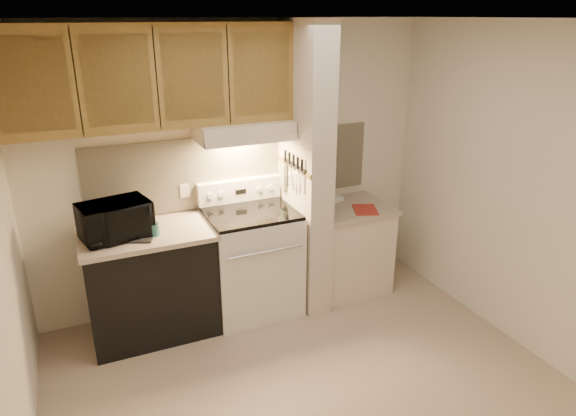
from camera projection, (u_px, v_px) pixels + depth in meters
floor at (308, 385)px, 3.72m from camera, size 3.60×3.60×0.00m
ceiling at (315, 18)px, 2.84m from camera, size 3.60×3.60×0.00m
wall_back at (236, 167)px, 4.56m from camera, size 3.60×2.50×0.02m
wall_right at (520, 190)px, 3.96m from camera, size 0.02×3.00×2.50m
backsplash at (237, 169)px, 4.56m from camera, size 2.60×0.02×0.63m
range_body at (252, 263)px, 4.55m from camera, size 0.76×0.65×0.92m
oven_window at (265, 274)px, 4.26m from camera, size 0.50×0.01×0.30m
oven_handle at (266, 252)px, 4.15m from camera, size 0.65×0.02×0.02m
cooktop at (251, 213)px, 4.38m from camera, size 0.74×0.64×0.03m
range_backguard at (239, 190)px, 4.58m from camera, size 0.76×0.08×0.20m
range_display at (241, 192)px, 4.55m from camera, size 0.10×0.01×0.04m
range_knob_left_outer at (210, 196)px, 4.44m from camera, size 0.05×0.02×0.05m
range_knob_left_inner at (221, 194)px, 4.48m from camera, size 0.05×0.02×0.05m
range_knob_right_inner at (260, 189)px, 4.61m from camera, size 0.05×0.02×0.05m
range_knob_right_outer at (270, 188)px, 4.65m from camera, size 0.05×0.02×0.05m
dishwasher_front at (151, 284)px, 4.23m from camera, size 1.00×0.63×0.87m
left_countertop at (146, 234)px, 4.07m from camera, size 1.04×0.67×0.04m
spoon_rest at (137, 241)px, 3.88m from camera, size 0.23×0.15×0.02m
teal_jar at (154, 229)px, 3.98m from camera, size 0.11×0.11×0.10m
outlet at (185, 191)px, 4.41m from camera, size 0.08×0.01×0.12m
microwave at (115, 220)px, 3.91m from camera, size 0.57×0.45×0.28m
partition_pillar at (305, 171)px, 4.46m from camera, size 0.22×0.70×2.50m
pillar_trim at (293, 167)px, 4.40m from camera, size 0.01×0.70×0.04m
knife_strip at (295, 166)px, 4.34m from camera, size 0.02×0.42×0.04m
knife_blade_a at (301, 182)px, 4.24m from camera, size 0.01×0.03×0.16m
knife_handle_a at (302, 165)px, 4.18m from camera, size 0.02×0.02×0.10m
knife_blade_b at (297, 181)px, 4.32m from camera, size 0.01×0.04×0.18m
knife_handle_b at (298, 163)px, 4.24m from camera, size 0.02×0.02×0.10m
knife_blade_c at (293, 180)px, 4.38m from camera, size 0.01×0.04×0.20m
knife_handle_c at (294, 161)px, 4.32m from camera, size 0.02×0.02×0.10m
knife_blade_d at (289, 175)px, 4.45m from camera, size 0.01×0.04×0.16m
knife_handle_d at (290, 158)px, 4.39m from camera, size 0.02×0.02×0.10m
knife_blade_e at (286, 173)px, 4.52m from camera, size 0.01×0.04×0.18m
knife_handle_e at (285, 156)px, 4.47m from camera, size 0.02×0.02×0.10m
oven_mitt at (283, 177)px, 4.58m from camera, size 0.03×0.09×0.22m
right_cab_base at (347, 249)px, 4.93m from camera, size 0.70×0.60×0.81m
right_countertop at (349, 208)px, 4.78m from camera, size 0.74×0.64×0.04m
red_folder at (365, 210)px, 4.67m from camera, size 0.30×0.34×0.01m
white_box at (335, 199)px, 4.90m from camera, size 0.17×0.14×0.04m
range_hood at (243, 130)px, 4.24m from camera, size 0.78×0.44×0.15m
hood_lip at (252, 141)px, 4.08m from camera, size 0.78×0.04×0.06m
upper_cabinets at (153, 76)px, 3.86m from camera, size 2.18×0.33×0.77m
cab_door_a at (32, 84)px, 3.41m from camera, size 0.46×0.01×0.63m
cab_gap_a at (76, 82)px, 3.51m from camera, size 0.01×0.01×0.73m
cab_door_b at (117, 80)px, 3.62m from camera, size 0.46×0.01×0.63m
cab_gap_b at (157, 79)px, 3.72m from camera, size 0.01×0.01×0.73m
cab_door_c at (193, 77)px, 3.82m from camera, size 0.46×0.01×0.63m
cab_gap_c at (228, 75)px, 3.93m from camera, size 0.01×0.01×0.73m
cab_door_d at (262, 74)px, 4.03m from camera, size 0.46×0.01×0.63m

